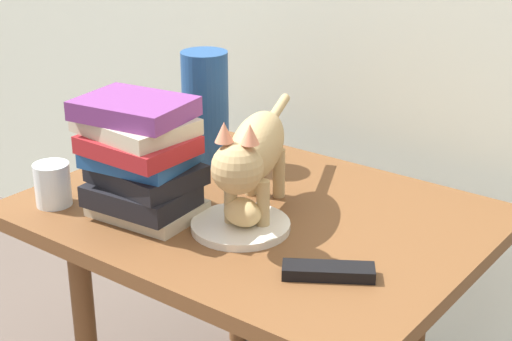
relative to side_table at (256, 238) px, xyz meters
The scene contains 8 objects.
side_table is the anchor object (origin of this frame).
plate 0.12m from the side_table, 70.45° to the right, with size 0.18×0.18×0.01m, color silver.
bread_roll 0.14m from the side_table, 66.95° to the right, with size 0.08×0.06×0.05m, color #E0BC7A.
cat 0.20m from the side_table, 59.63° to the right, with size 0.23×0.44×0.23m.
book_stack 0.28m from the side_table, 135.54° to the right, with size 0.23×0.18×0.23m.
green_vase 0.33m from the side_table, 150.63° to the left, with size 0.10×0.10×0.25m, color navy.
candle_jar 0.41m from the side_table, 145.90° to the right, with size 0.07×0.07×0.08m.
tv_remote 0.30m from the side_table, 28.78° to the right, with size 0.15×0.04×0.02m, color black.
Camera 1 is at (0.83, -1.10, 1.16)m, focal length 54.97 mm.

